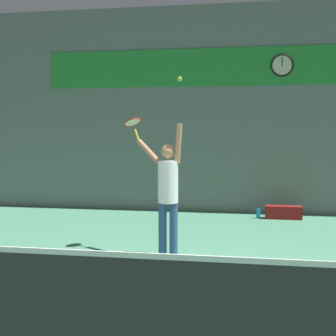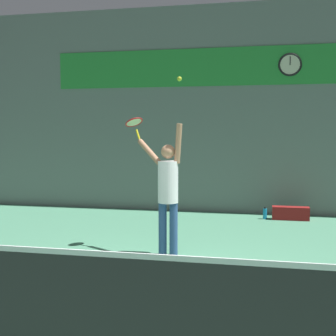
{
  "view_description": "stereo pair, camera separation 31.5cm",
  "coord_description": "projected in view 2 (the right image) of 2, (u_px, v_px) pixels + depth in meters",
  "views": [
    {
      "loc": [
        1.16,
        -5.34,
        1.99
      ],
      "look_at": [
        -0.09,
        1.91,
        1.4
      ],
      "focal_mm": 50.0,
      "sensor_mm": 36.0,
      "label": 1
    },
    {
      "loc": [
        1.47,
        -5.28,
        1.99
      ],
      "look_at": [
        -0.09,
        1.91,
        1.4
      ],
      "focal_mm": 50.0,
      "sensor_mm": 36.0,
      "label": 2
    }
  ],
  "objects": [
    {
      "name": "equipment_bag",
      "position": [
        291.0,
        213.0,
        10.45
      ],
      "size": [
        0.81,
        0.25,
        0.29
      ],
      "color": "maroon",
      "rests_on": "ground_plane"
    },
    {
      "name": "court_net",
      "position": [
        95.0,
        302.0,
        4.08
      ],
      "size": [
        8.67,
        0.07,
        1.06
      ],
      "color": "#333333",
      "rests_on": "ground_plane"
    },
    {
      "name": "water_bottle",
      "position": [
        265.0,
        213.0,
        10.54
      ],
      "size": [
        0.09,
        0.09,
        0.28
      ],
      "color": "#198CCC",
      "rests_on": "ground_plane"
    },
    {
      "name": "tennis_ball",
      "position": [
        179.0,
        79.0,
        7.17
      ],
      "size": [
        0.07,
        0.07,
        0.07
      ],
      "color": "#CCDB2D"
    },
    {
      "name": "back_wall",
      "position": [
        208.0,
        110.0,
        11.34
      ],
      "size": [
        18.0,
        0.1,
        5.0
      ],
      "color": "slate",
      "rests_on": "ground_plane"
    },
    {
      "name": "sponsor_banner",
      "position": [
        208.0,
        67.0,
        11.2
      ],
      "size": [
        7.61,
        0.02,
        0.9
      ],
      "color": "#288C38"
    },
    {
      "name": "scoreboard_clock",
      "position": [
        290.0,
        65.0,
        10.78
      ],
      "size": [
        0.54,
        0.05,
        0.54
      ],
      "color": "beige"
    },
    {
      "name": "tennis_player",
      "position": [
        168.0,
        188.0,
        7.41
      ],
      "size": [
        0.85,
        0.54,
        2.1
      ],
      "color": "#2D4C7F",
      "rests_on": "ground_plane"
    },
    {
      "name": "ground_plane",
      "position": [
        142.0,
        297.0,
        5.61
      ],
      "size": [
        18.0,
        18.0,
        0.0
      ],
      "primitive_type": "plane",
      "color": "#4C8C6B"
    },
    {
      "name": "tennis_racket",
      "position": [
        134.0,
        123.0,
        7.88
      ],
      "size": [
        0.41,
        0.41,
        0.4
      ],
      "color": "yellow"
    }
  ]
}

